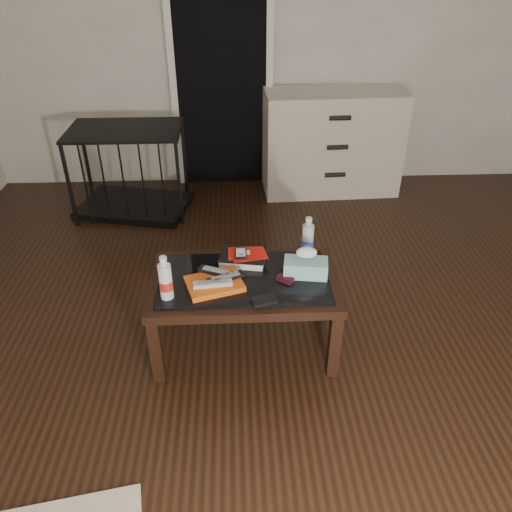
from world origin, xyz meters
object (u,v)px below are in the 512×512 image
at_px(tissue_box, 306,268).
at_px(pet_crate, 132,184).
at_px(textbook, 243,257).
at_px(water_bottle_left, 165,277).
at_px(coffee_table, 244,287).
at_px(water_bottle_right, 308,237).
at_px(dresser, 332,143).

bearing_deg(tissue_box, pet_crate, 133.69).
xyz_separation_m(pet_crate, textbook, (0.91, -1.60, 0.25)).
bearing_deg(tissue_box, water_bottle_left, -158.61).
height_order(coffee_table, water_bottle_right, water_bottle_right).
bearing_deg(pet_crate, water_bottle_right, -38.18).
relative_size(coffee_table, dresser, 0.82).
relative_size(coffee_table, tissue_box, 4.35).
height_order(pet_crate, water_bottle_right, pet_crate).
relative_size(dresser, pet_crate, 1.21).
relative_size(pet_crate, tissue_box, 4.39).
relative_size(pet_crate, water_bottle_right, 4.24).
xyz_separation_m(coffee_table, dresser, (0.84, 2.10, 0.05)).
height_order(dresser, water_bottle_left, dresser).
xyz_separation_m(dresser, pet_crate, (-1.75, -0.33, -0.22)).
bearing_deg(dresser, water_bottle_right, -106.52).
xyz_separation_m(coffee_table, textbook, (0.00, 0.17, 0.09)).
bearing_deg(pet_crate, coffee_table, -50.28).
height_order(coffee_table, tissue_box, tissue_box).
xyz_separation_m(pet_crate, water_bottle_left, (0.52, -1.92, 0.35)).
xyz_separation_m(coffee_table, water_bottle_right, (0.36, 0.21, 0.18)).
xyz_separation_m(pet_crate, tissue_box, (1.24, -1.75, 0.28)).
bearing_deg(pet_crate, dresser, 23.40).
bearing_deg(water_bottle_left, coffee_table, 21.46).
relative_size(dresser, tissue_box, 5.30).
height_order(pet_crate, textbook, pet_crate).
height_order(coffee_table, water_bottle_left, water_bottle_left).
relative_size(textbook, water_bottle_right, 1.05).
height_order(coffee_table, textbook, textbook).
distance_m(coffee_table, tissue_box, 0.35).
bearing_deg(tissue_box, water_bottle_right, 88.70).
bearing_deg(dresser, tissue_box, -106.11).
relative_size(pet_crate, textbook, 4.04).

